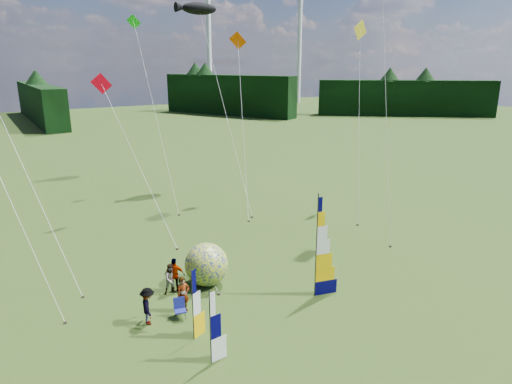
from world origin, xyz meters
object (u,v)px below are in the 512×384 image
bol_inflatable (206,264)px  feather_banner_main (316,248)px  spectator_c (148,306)px  camp_chair (180,309)px  side_banner_left (193,306)px  kite_whale (223,93)px  spectator_d (175,275)px  spectator_a (183,295)px  side_banner_far (210,329)px  spectator_b (171,279)px

bol_inflatable → feather_banner_main: bearing=-44.6°
spectator_c → camp_chair: (1.39, -0.39, -0.39)m
side_banner_left → kite_whale: bearing=36.6°
spectator_d → camp_chair: bearing=105.6°
spectator_a → kite_whale: bearing=51.0°
spectator_a → bol_inflatable: bearing=36.5°
spectator_d → side_banner_far: bearing=113.4°
camp_chair → kite_whale: (11.22, 16.64, 8.48)m
bol_inflatable → spectator_b: size_ratio=1.44×
side_banner_left → camp_chair: 2.16m
side_banner_left → spectator_a: size_ratio=1.82×
camp_chair → side_banner_far: bearing=-80.9°
spectator_b → feather_banner_main: bearing=-30.3°
spectator_d → spectator_b: bearing=62.2°
feather_banner_main → camp_chair: size_ratio=5.35×
side_banner_far → spectator_c: (-1.15, 4.07, -0.67)m
side_banner_far → side_banner_left: bearing=81.7°
bol_inflatable → spectator_b: bearing=177.3°
camp_chair → spectator_d: bearing=85.3°
side_banner_far → bol_inflatable: 6.75m
side_banner_far → kite_whale: bearing=55.2°
spectator_a → spectator_d: spectator_d is taller
spectator_a → side_banner_left: bearing=-107.9°
feather_banner_main → spectator_d: size_ratio=2.91×
side_banner_left → spectator_d: 4.68m
bol_inflatable → spectator_b: (-1.95, 0.09, -0.35)m
spectator_d → side_banner_left: bearing=110.7°
spectator_b → side_banner_left: bearing=-95.6°
feather_banner_main → spectator_b: size_ratio=3.27×
spectator_c → camp_chair: 1.49m
side_banner_left → spectator_b: size_ratio=2.00×
kite_whale → feather_banner_main: bearing=-117.1°
side_banner_left → spectator_b: 4.52m
feather_banner_main → kite_whale: kite_whale is taller
side_banner_far → spectator_b: (0.84, 6.23, -0.75)m
feather_banner_main → side_banner_far: 7.29m
bol_inflatable → camp_chair: (-2.55, -2.45, -0.66)m
bol_inflatable → spectator_c: size_ratio=1.31×
side_banner_far → kite_whale: (11.46, 20.32, 7.42)m
feather_banner_main → spectator_a: bearing=174.1°
side_banner_far → spectator_b: side_banner_far is taller
spectator_c → kite_whale: kite_whale is taller
side_banner_far → spectator_d: bearing=74.9°
bol_inflatable → spectator_a: bearing=-138.4°
spectator_c → feather_banner_main: bearing=-92.8°
spectator_b → camp_chair: 2.63m
side_banner_left → bol_inflatable: side_banner_left is taller
kite_whale → spectator_b: bearing=-140.0°
spectator_a → spectator_b: 2.02m
feather_banner_main → side_banner_left: bearing=-165.0°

